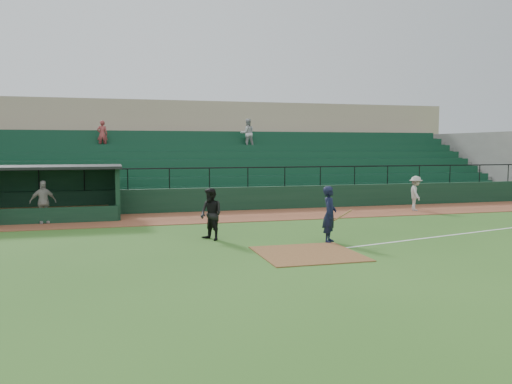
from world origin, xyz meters
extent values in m
plane|color=#2D591C|center=(0.00, 0.00, 0.00)|extent=(90.00, 90.00, 0.00)
cube|color=brown|center=(0.00, 8.00, 0.01)|extent=(40.00, 4.00, 0.03)
cube|color=brown|center=(0.00, -1.00, 0.01)|extent=(3.00, 3.00, 0.03)
cube|color=white|center=(8.00, 1.20, 0.01)|extent=(17.49, 4.44, 0.01)
cube|color=black|center=(0.00, 10.20, 0.60)|extent=(36.00, 0.35, 1.20)
cylinder|color=black|center=(0.00, 10.20, 2.20)|extent=(36.00, 0.06, 0.06)
cube|color=slate|center=(0.00, 15.10, 1.80)|extent=(36.00, 9.00, 3.60)
cube|color=#103D26|center=(0.00, 14.60, 2.25)|extent=(34.56, 8.00, 4.05)
cube|color=slate|center=(18.00, 15.15, 2.10)|extent=(0.35, 9.50, 4.20)
cube|color=tan|center=(0.00, 21.60, 3.20)|extent=(38.00, 3.00, 6.40)
cube|color=slate|center=(0.00, 19.60, 3.70)|extent=(36.00, 2.00, 0.20)
imported|color=#BBBBBB|center=(2.72, 16.90, 4.10)|extent=(0.92, 0.72, 1.90)
imported|color=#983838|center=(-6.23, 16.90, 3.99)|extent=(0.61, 0.40, 1.67)
cube|color=black|center=(-9.75, 10.40, 1.15)|extent=(8.50, 0.20, 2.30)
cube|color=black|center=(-5.50, 9.10, 1.15)|extent=(0.20, 2.60, 2.30)
cube|color=black|center=(-9.75, 9.10, 2.36)|extent=(8.90, 3.20, 0.12)
cube|color=olive|center=(-9.75, 10.00, 0.25)|extent=(7.65, 0.40, 0.50)
cube|color=black|center=(-9.75, 7.75, 0.35)|extent=(8.50, 0.12, 0.70)
imported|color=black|center=(1.41, 0.66, 0.97)|extent=(0.77, 0.84, 1.93)
cylinder|color=olive|center=(1.81, 0.46, 0.95)|extent=(0.79, 0.34, 0.35)
imported|color=black|center=(-2.41, 2.17, 0.92)|extent=(1.05, 1.12, 1.83)
imported|color=#AAA59F|center=(9.11, 7.54, 0.91)|extent=(0.99, 1.29, 1.76)
imported|color=#9C9792|center=(-8.56, 7.79, 0.94)|extent=(1.15, 0.73, 1.82)
camera|label=1|loc=(-5.71, -15.73, 3.28)|focal=36.69mm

